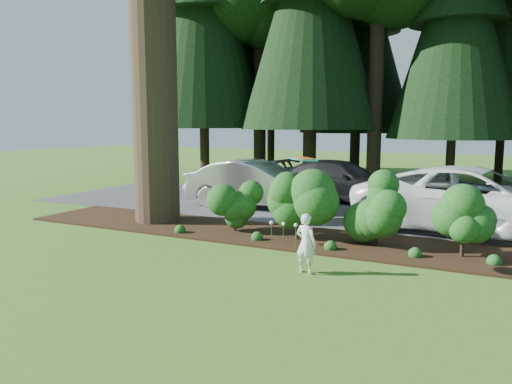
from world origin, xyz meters
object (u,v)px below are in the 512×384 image
Objects in this scene: child at (306,243)px; frisbee at (304,159)px; car_white_suv at (476,200)px; car_dark_suv at (341,181)px; car_silver_wagon at (256,184)px.

child is 2.11× the size of frisbee.
car_white_suv is 5.86m from car_dark_suv.
car_silver_wagon is 4.11× the size of child.
car_silver_wagon is 7.27m from frisbee.
car_dark_suv is (-4.60, 3.63, -0.12)m from car_white_suv.
car_silver_wagon is 3.32m from car_dark_suv.
car_silver_wagon is 6.74m from car_white_suv.
child is 1.56m from frisbee.
car_silver_wagon is 8.68× the size of frisbee.
car_silver_wagon reaches higher than child.
car_white_suv is at bearing -121.08° from car_dark_suv.
car_white_suv is 5.64m from child.
car_dark_suv is 8.88m from frisbee.
car_white_suv is at bearing -106.73° from child.
car_white_suv is 5.77m from frisbee.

